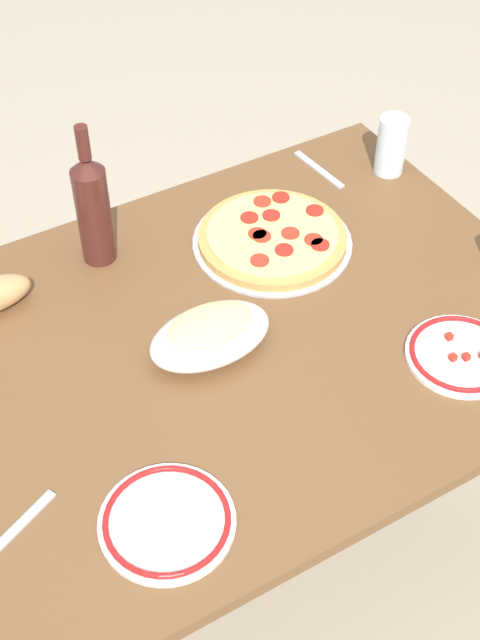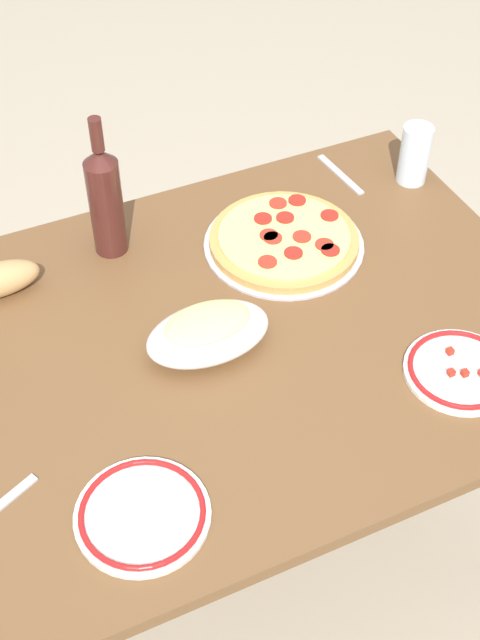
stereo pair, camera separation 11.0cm
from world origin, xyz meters
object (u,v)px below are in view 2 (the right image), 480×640
object	(u,v)px
pepperoni_pizza	(284,240)
baked_pasta_dish	(208,331)
water_glass	(415,154)
wine_bottle	(105,199)
dining_table	(240,370)
side_plate_far	(142,514)
side_plate_near	(460,370)

from	to	relation	value
pepperoni_pizza	baked_pasta_dish	world-z (taller)	baked_pasta_dish
pepperoni_pizza	water_glass	bearing A→B (deg)	-166.80
wine_bottle	dining_table	bearing A→B (deg)	113.45
baked_pasta_dish	side_plate_far	xyz separation A→B (m)	(0.24, 0.30, -0.03)
baked_pasta_dish	water_glass	xyz separation A→B (m)	(-0.63, -0.29, 0.03)
side_plate_near	side_plate_far	size ratio (longest dim) A/B	0.94
side_plate_far	pepperoni_pizza	bearing A→B (deg)	-135.28
side_plate_near	side_plate_far	xyz separation A→B (m)	(0.63, 0.04, -0.00)
dining_table	baked_pasta_dish	size ratio (longest dim) A/B	5.22
pepperoni_pizza	baked_pasta_dish	bearing A→B (deg)	37.59
dining_table	side_plate_near	bearing A→B (deg)	140.30
pepperoni_pizza	wine_bottle	distance (m)	0.38
dining_table	water_glass	distance (m)	0.65
pepperoni_pizza	baked_pasta_dish	xyz separation A→B (m)	(0.26, 0.20, 0.03)
dining_table	side_plate_far	bearing A→B (deg)	44.63
side_plate_near	side_plate_far	distance (m)	0.63
baked_pasta_dish	wine_bottle	bearing A→B (deg)	-77.92
pepperoni_pizza	side_plate_far	distance (m)	0.71
side_plate_near	water_glass	bearing A→B (deg)	-113.91
water_glass	side_plate_far	world-z (taller)	water_glass
dining_table	baked_pasta_dish	distance (m)	0.17
pepperoni_pizza	wine_bottle	bearing A→B (deg)	-23.49
dining_table	baked_pasta_dish	world-z (taller)	baked_pasta_dish
baked_pasta_dish	wine_bottle	xyz separation A→B (m)	(0.07, -0.35, 0.09)
water_glass	side_plate_far	distance (m)	1.05
wine_bottle	side_plate_far	bearing A→B (deg)	75.44
pepperoni_pizza	side_plate_near	size ratio (longest dim) A/B	1.65
baked_pasta_dish	water_glass	world-z (taller)	water_glass
wine_bottle	side_plate_near	distance (m)	0.77
dining_table	pepperoni_pizza	xyz separation A→B (m)	(-0.19, -0.19, 0.13)
water_glass	side_plate_near	size ratio (longest dim) A/B	0.68
dining_table	wine_bottle	world-z (taller)	wine_bottle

